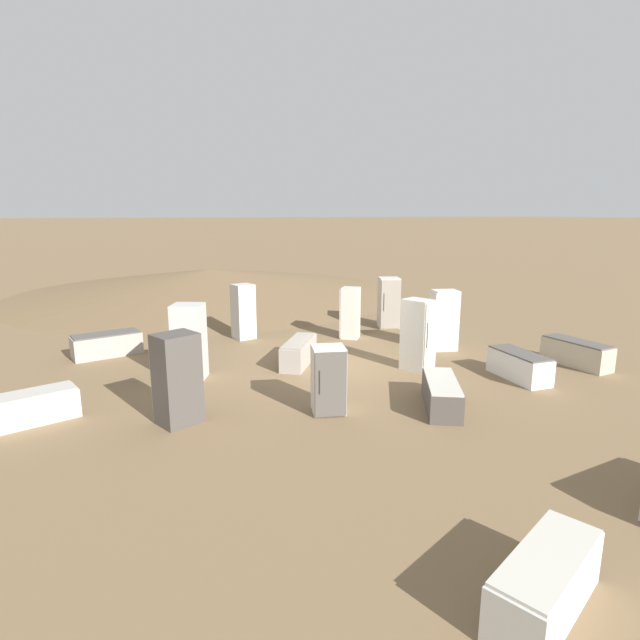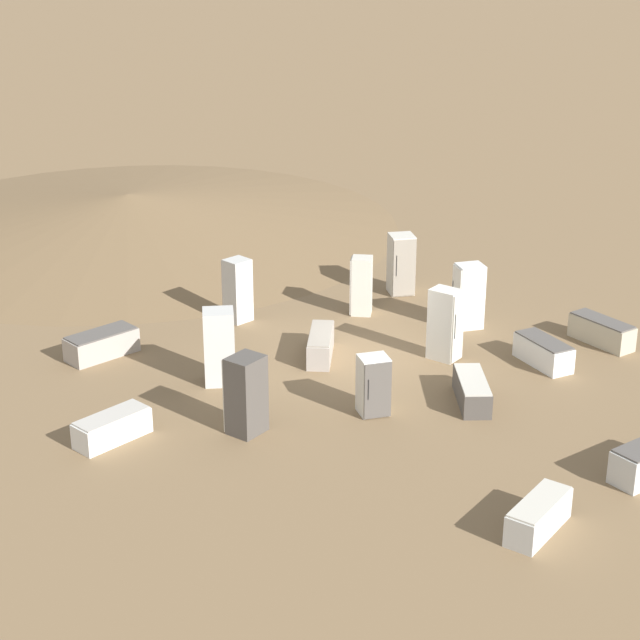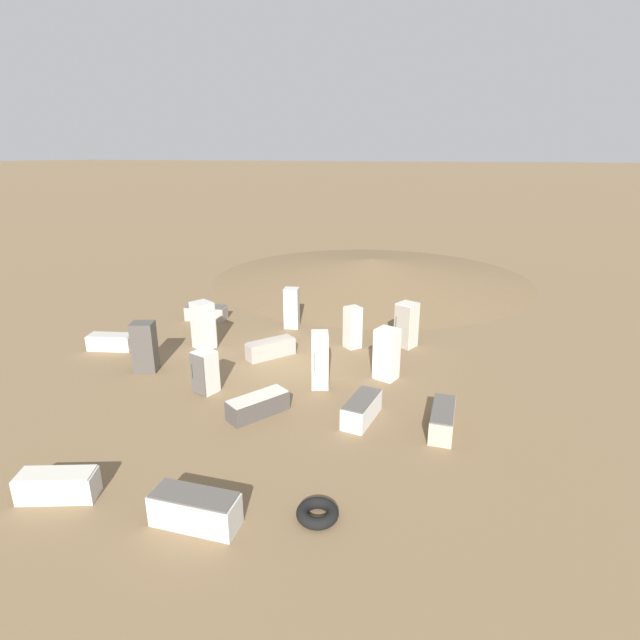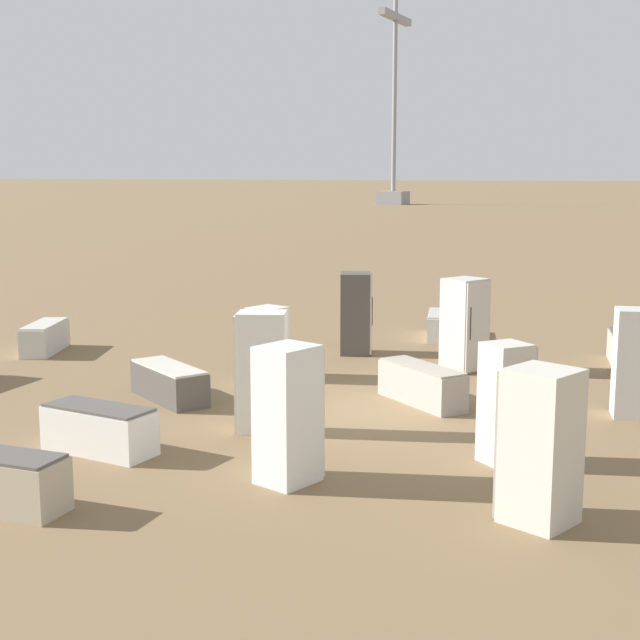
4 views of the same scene
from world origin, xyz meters
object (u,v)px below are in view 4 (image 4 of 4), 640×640
(discarded_fridge_4, at_px, (630,350))
(discarded_fridge_12, at_px, (356,313))
(discarded_fridge_7, at_px, (634,363))
(discarded_fridge_10, at_px, (45,338))
(power_pylon_1, at_px, (394,135))
(discarded_fridge_2, at_px, (288,414))
(discarded_fridge_8, at_px, (169,383))
(discarded_fridge_9, at_px, (465,325))
(discarded_fridge_15, at_px, (261,372))
(discarded_fridge_3, at_px, (267,342))
(discarded_fridge_5, at_px, (441,325))
(discarded_fridge_0, at_px, (99,429))
(discarded_fridge_14, at_px, (422,384))
(discarded_fridge_6, at_px, (506,403))
(discarded_fridge_11, at_px, (540,446))

(discarded_fridge_4, distance_m, discarded_fridge_12, 5.91)
(discarded_fridge_7, bearing_deg, discarded_fridge_10, -104.34)
(power_pylon_1, relative_size, discarded_fridge_4, 14.54)
(discarded_fridge_2, distance_m, discarded_fridge_8, 4.91)
(discarded_fridge_9, relative_size, discarded_fridge_15, 1.00)
(discarded_fridge_3, height_order, discarded_fridge_5, discarded_fridge_3)
(discarded_fridge_3, height_order, discarded_fridge_8, discarded_fridge_3)
(discarded_fridge_0, xyz_separation_m, discarded_fridge_15, (-1.92, 1.64, 0.61))
(discarded_fridge_9, distance_m, discarded_fridge_14, 3.00)
(discarded_fridge_2, height_order, discarded_fridge_9, discarded_fridge_9)
(discarded_fridge_6, bearing_deg, discarded_fridge_4, 121.72)
(discarded_fridge_5, distance_m, discarded_fridge_8, 8.39)
(discarded_fridge_3, bearing_deg, discarded_fridge_7, -75.12)
(discarded_fridge_3, distance_m, discarded_fridge_10, 5.79)
(discarded_fridge_2, xyz_separation_m, discarded_fridge_15, (-1.91, -1.42, 0.04))
(discarded_fridge_15, bearing_deg, discarded_fridge_11, -134.17)
(discarded_fridge_2, height_order, discarded_fridge_5, discarded_fridge_2)
(discarded_fridge_7, bearing_deg, discarded_fridge_6, -36.36)
(discarded_fridge_12, bearing_deg, discarded_fridge_15, -13.16)
(discarded_fridge_8, bearing_deg, discarded_fridge_3, 11.75)
(discarded_fridge_2, distance_m, discarded_fridge_14, 4.64)
(discarded_fridge_4, height_order, discarded_fridge_14, discarded_fridge_14)
(discarded_fridge_3, height_order, discarded_fridge_6, discarded_fridge_6)
(discarded_fridge_5, height_order, discarded_fridge_9, discarded_fridge_9)
(discarded_fridge_0, relative_size, discarded_fridge_6, 1.02)
(discarded_fridge_4, distance_m, discarded_fridge_15, 8.94)
(discarded_fridge_7, relative_size, discarded_fridge_15, 0.96)
(discarded_fridge_15, bearing_deg, discarded_fridge_7, -79.09)
(discarded_fridge_0, xyz_separation_m, discarded_fridge_4, (-9.45, 6.43, -0.01))
(discarded_fridge_11, bearing_deg, discarded_fridge_0, 110.42)
(discarded_fridge_8, bearing_deg, discarded_fridge_12, 14.38)
(power_pylon_1, height_order, discarded_fridge_14, power_pylon_1)
(discarded_fridge_4, relative_size, discarded_fridge_15, 1.05)
(discarded_fridge_3, xyz_separation_m, discarded_fridge_12, (-2.95, 0.71, 0.21))
(discarded_fridge_15, bearing_deg, discarded_fridge_4, -53.96)
(discarded_fridge_5, height_order, discarded_fridge_15, discarded_fridge_15)
(discarded_fridge_8, xyz_separation_m, discarded_fridge_10, (-2.47, -5.01, 0.02))
(discarded_fridge_14, bearing_deg, discarded_fridge_9, 36.66)
(discarded_fridge_3, relative_size, discarded_fridge_15, 0.74)
(discarded_fridge_4, height_order, discarded_fridge_8, discarded_fridge_4)
(discarded_fridge_4, bearing_deg, discarded_fridge_8, 29.82)
(discarded_fridge_4, distance_m, discarded_fridge_7, 4.28)
(discarded_fridge_15, bearing_deg, discarded_fridge_3, 5.03)
(discarded_fridge_8, bearing_deg, discarded_fridge_7, -43.56)
(discarded_fridge_8, bearing_deg, power_pylon_1, 47.62)
(discarded_fridge_14, bearing_deg, discarded_fridge_4, 3.76)
(discarded_fridge_12, bearing_deg, discarded_fridge_10, -88.68)
(discarded_fridge_8, distance_m, discarded_fridge_9, 6.20)
(discarded_fridge_7, distance_m, discarded_fridge_12, 6.87)
(discarded_fridge_5, xyz_separation_m, discarded_fridge_15, (9.02, -0.22, 0.64))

